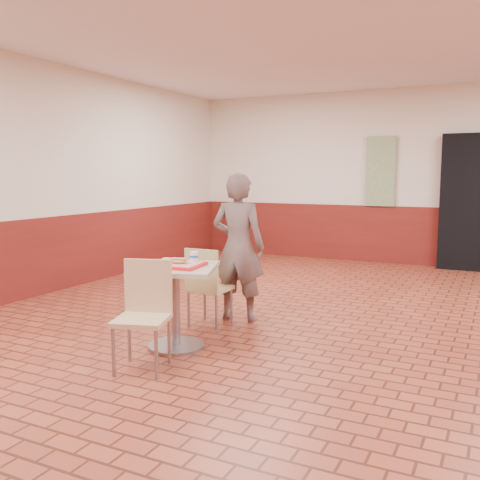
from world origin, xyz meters
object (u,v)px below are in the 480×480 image
at_px(chair_main_back, 207,283).
at_px(ring_donut, 167,260).
at_px(chair_main_front, 144,309).
at_px(customer, 238,247).
at_px(serving_tray, 175,265).
at_px(long_john_donut, 179,261).
at_px(main_table, 175,293).
at_px(paper_cup, 194,257).

xyz_separation_m(chair_main_back, ring_donut, (-0.03, -0.66, 0.34)).
height_order(chair_main_front, chair_main_back, chair_main_front).
xyz_separation_m(customer, serving_tray, (-0.09, -1.09, -0.03)).
bearing_deg(chair_main_front, long_john_donut, 72.47).
bearing_deg(chair_main_front, main_table, 77.47).
distance_m(main_table, chair_main_front, 0.52).
bearing_deg(serving_tray, chair_main_front, -85.16).
xyz_separation_m(main_table, chair_main_front, (0.04, -0.52, -0.02)).
xyz_separation_m(chair_main_front, customer, (0.04, 1.61, 0.30)).
height_order(long_john_donut, paper_cup, paper_cup).
relative_size(main_table, long_john_donut, 4.51).
relative_size(main_table, paper_cup, 8.01).
bearing_deg(long_john_donut, main_table, 170.01).
height_order(chair_main_back, paper_cup, paper_cup).
height_order(main_table, serving_tray, serving_tray).
bearing_deg(customer, paper_cup, 85.53).
relative_size(main_table, customer, 0.47).
bearing_deg(main_table, chair_main_back, 96.14).
xyz_separation_m(main_table, ring_donut, (-0.11, 0.03, 0.29)).
relative_size(long_john_donut, paper_cup, 1.78).
bearing_deg(main_table, ring_donut, 162.52).
distance_m(chair_main_front, long_john_donut, 0.60).
xyz_separation_m(long_john_donut, paper_cup, (0.08, 0.13, 0.03)).
distance_m(chair_main_back, customer, 0.54).
relative_size(customer, paper_cup, 16.92).
distance_m(main_table, long_john_donut, 0.30).
bearing_deg(chair_main_back, long_john_donut, 100.19).
relative_size(serving_tray, ring_donut, 4.65).
bearing_deg(customer, chair_main_front, 81.65).
bearing_deg(chair_main_back, chair_main_front, 96.03).
height_order(chair_main_front, serving_tray, chair_main_front).
bearing_deg(ring_donut, chair_main_back, 87.09).
xyz_separation_m(chair_main_front, serving_tray, (-0.04, 0.52, 0.28)).
relative_size(chair_main_back, ring_donut, 7.92).
xyz_separation_m(chair_main_back, long_john_donut, (0.12, -0.70, 0.34)).
distance_m(chair_main_back, long_john_donut, 0.79).
bearing_deg(paper_cup, chair_main_front, -97.40).
bearing_deg(main_table, customer, 85.39).
distance_m(customer, ring_donut, 1.07).
distance_m(main_table, serving_tray, 0.26).
bearing_deg(customer, main_table, 78.60).
xyz_separation_m(customer, long_john_donut, (-0.04, -1.10, 0.01)).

